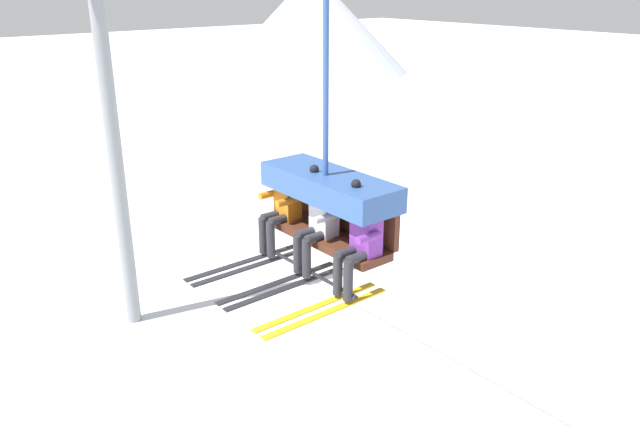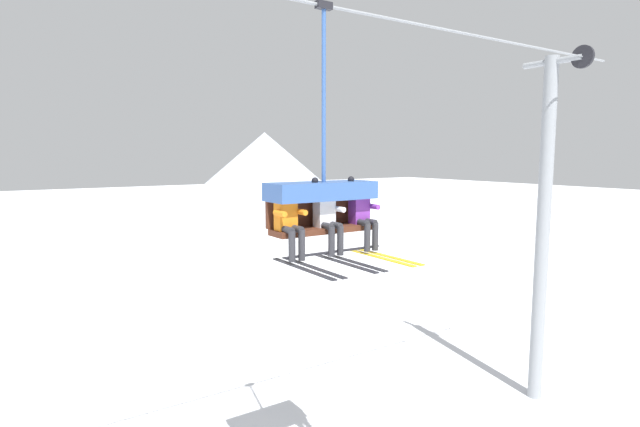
% 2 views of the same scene
% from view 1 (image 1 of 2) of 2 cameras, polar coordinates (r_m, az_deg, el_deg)
% --- Properties ---
extents(mountain_peak_west, '(18.29, 18.29, 9.19)m').
position_cam_1_polar(mountain_peak_west, '(61.98, -0.65, 17.12)').
color(mountain_peak_west, silver).
rests_on(mountain_peak_west, ground_plane).
extents(lift_tower_near, '(0.36, 1.88, 9.40)m').
position_cam_1_polar(lift_tower_near, '(15.65, -18.45, 6.38)').
color(lift_tower_near, gray).
rests_on(lift_tower_near, ground_plane).
extents(chairlift_chair, '(1.91, 0.74, 4.05)m').
position_cam_1_polar(chairlift_chair, '(7.48, 0.92, 1.86)').
color(chairlift_chair, '#512819').
extents(skier_orange, '(0.46, 1.70, 1.23)m').
position_cam_1_polar(skier_orange, '(8.03, -3.71, 0.56)').
color(skier_orange, orange).
extents(skier_white, '(0.48, 1.70, 1.34)m').
position_cam_1_polar(skier_white, '(7.47, -0.36, -0.80)').
color(skier_white, silver).
extents(skier_purple, '(0.48, 1.70, 1.34)m').
position_cam_1_polar(skier_purple, '(6.95, 3.49, -2.54)').
color(skier_purple, purple).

